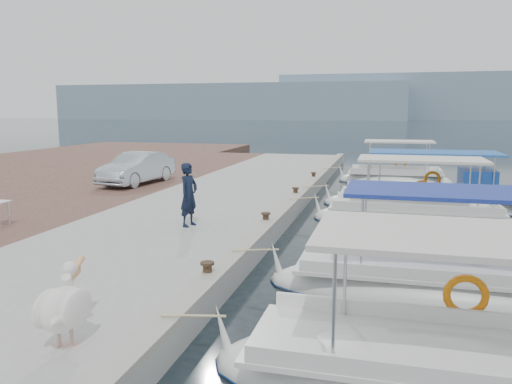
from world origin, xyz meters
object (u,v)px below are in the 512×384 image
Objects in this scene: fishing_caique_c at (413,220)px; fisherman at (189,195)px; fishing_caique_b at (443,290)px; fishing_caique_e at (395,180)px; parked_car at (137,168)px; fishing_caique_a at (451,384)px; pelican at (64,306)px; fishing_caique_d at (429,204)px.

fishing_caique_c is 3.72× the size of fisherman.
fishing_caique_b is at bearing -87.85° from fishing_caique_c.
fishing_caique_b is 1.25× the size of fishing_caique_e.
fishing_caique_b is at bearing -32.73° from parked_car.
fishing_caique_e is 3.21× the size of fisherman.
pelican is at bearing -169.51° from fishing_caique_a.
fishing_caique_d is (0.73, 2.90, 0.06)m from fishing_caique_c.
fishing_caique_d reaches higher than pelican.
fishing_caique_c is 4.70× the size of pelican.
fisherman is at bearing -112.86° from fishing_caique_e.
parked_car is (-5.48, 7.26, -0.20)m from fisherman.
fishing_caique_e is (-0.73, 16.72, 0.00)m from fishing_caique_b.
fishing_caique_e is at bearing 92.49° from fishing_caique_b.
fishing_caique_c is 12.84m from pelican.
fishing_caique_a is 3.77m from fishing_caique_b.
fisherman is at bearing -46.56° from parked_car.
fisherman is (-7.14, -7.19, 1.23)m from fishing_caique_d.
fishing_caique_a is at bearing 10.49° from pelican.
fishing_caique_e is (-0.45, 20.48, 0.00)m from fishing_caique_a.
fishing_caique_a is 4.68× the size of pelican.
fishing_caique_a is at bearing -93.13° from fishing_caique_d.
fishing_caique_d is at bearing 75.88° from fishing_caique_c.
fishing_caique_a is 0.84× the size of fishing_caique_d.
fishing_caique_d is 12.66m from parked_car.
parked_car is at bearing -149.12° from fishing_caique_e.
fishing_caique_a is at bearing -42.57° from parked_car.
fisherman reaches higher than fishing_caique_c.
fishing_caique_b is 9.83m from fishing_caique_d.
fishing_caique_c is 1.16× the size of fishing_caique_e.
fishing_caique_c is 0.85× the size of fishing_caique_d.
fishing_caique_b is 4.01× the size of fisherman.
parked_car is (-6.59, 14.63, 0.13)m from pelican.
fishing_caique_e is 13.35m from parked_car.
pelican is at bearing -59.34° from parked_car.
fishing_caique_a and fishing_caique_c have the same top height.
fishing_caique_d is at bearing 86.87° from fishing_caique_a.
fishing_caique_c is (-0.26, 6.92, 0.00)m from fishing_caique_b.
fisherman is 9.10m from parked_car.
fishing_caique_c is at bearing -41.82° from fisherman.
fishing_caique_b is 0.91× the size of fishing_caique_d.
parked_car is at bearing 51.40° from fisherman.
fishing_caique_a is at bearing -90.07° from fishing_caique_c.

